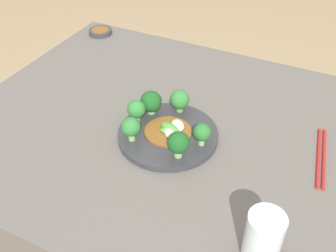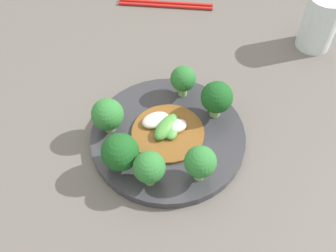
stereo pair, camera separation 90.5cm
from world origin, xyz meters
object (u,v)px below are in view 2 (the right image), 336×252
stirfry_center (167,129)px  drinking_glass (320,22)px  broccoli_southeast (120,152)px  broccoli_south (108,115)px  broccoli_east (149,168)px  broccoli_northeast (200,162)px  broccoli_northwest (217,98)px  plate (168,137)px  broccoli_west (183,79)px  chopsticks (166,4)px

stirfry_center → drinking_glass: 0.37m
stirfry_center → broccoli_southeast: bearing=-32.5°
broccoli_south → broccoli_east: bearing=48.3°
broccoli_southeast → broccoli_south: bearing=-147.1°
broccoli_east → stirfry_center: (-0.09, 0.00, -0.03)m
broccoli_south → drinking_glass: 0.44m
broccoli_northeast → broccoli_northwest: size_ratio=0.94×
stirfry_center → broccoli_south: bearing=-79.9°
broccoli_east → drinking_glass: drinking_glass is taller
plate → broccoli_west: size_ratio=4.24×
broccoli_south → drinking_glass: size_ratio=0.57×
plate → broccoli_southeast: bearing=-35.4°
plate → stirfry_center: size_ratio=2.13×
broccoli_northeast → broccoli_southeast: 0.11m
broccoli_northeast → broccoli_east: 0.07m
drinking_glass → broccoli_east: bearing=-30.9°
stirfry_center → broccoli_east: bearing=-1.5°
stirfry_center → drinking_glass: (-0.29, 0.23, 0.03)m
plate → broccoli_south: broccoli_south is taller
broccoli_northwest → chopsticks: 0.34m
broccoli_southeast → broccoli_east: bearing=71.6°
broccoli_east → broccoli_southeast: (-0.02, -0.05, -0.00)m
broccoli_northwest → broccoli_south: bearing=-66.2°
broccoli_east → stirfry_center: bearing=178.5°
broccoli_south → broccoli_northwest: broccoli_northwest is taller
broccoli_southeast → drinking_glass: drinking_glass is taller
broccoli_northeast → broccoli_northwest: 0.12m
broccoli_southeast → drinking_glass: bearing=143.1°
broccoli_northeast → drinking_glass: 0.39m
broccoli_south → drinking_glass: bearing=134.0°
broccoli_northwest → broccoli_northeast: bearing=-1.5°
broccoli_south → broccoli_east: size_ratio=1.00×
broccoli_southeast → broccoli_northwest: bearing=138.2°
broccoli_east → chopsticks: size_ratio=0.30×
broccoli_west → chopsticks: bearing=-160.3°
broccoli_south → chopsticks: bearing=179.5°
broccoli_south → stirfry_center: size_ratio=0.53×
plate → broccoli_east: size_ratio=4.05×
stirfry_center → chopsticks: size_ratio=0.56×
broccoli_south → broccoli_west: size_ratio=1.05×
broccoli_northeast → broccoli_west: bearing=-159.6°
broccoli_south → broccoli_northwest: size_ratio=0.92×
broccoli_east → broccoli_southeast: broccoli_southeast is taller
drinking_glass → stirfry_center: bearing=-38.1°
plate → broccoli_northeast: bearing=43.3°
drinking_glass → broccoli_west: bearing=-47.1°
broccoli_south → stirfry_center: bearing=100.1°
broccoli_east → chopsticks: broccoli_east is taller
stirfry_center → chopsticks: 0.36m
plate → chopsticks: 0.36m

